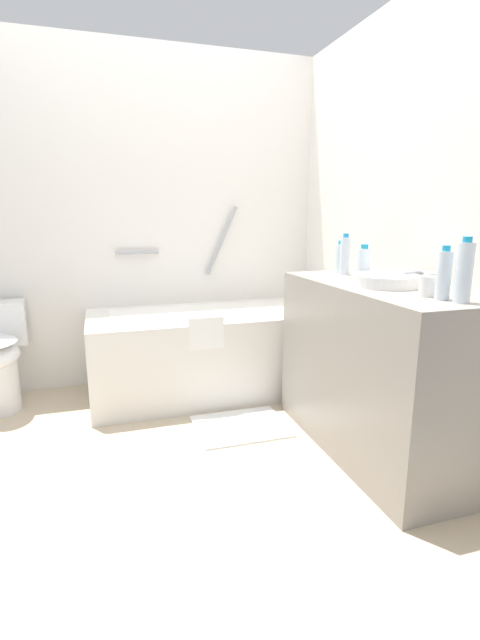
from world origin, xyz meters
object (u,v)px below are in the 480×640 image
bathtub (213,349)px  sink_basin (386,280)px  water_bottle_1 (364,264)px  water_bottle_2 (464,272)px  drinking_glass_2 (433,283)px  water_bottle_3 (345,255)px  bath_mat (241,426)px  water_bottle_4 (341,258)px  water_bottle_0 (444,275)px  drinking_glass_0 (427,286)px  sink_faucet (419,278)px  drinking_glass_1 (362,269)px

bathtub → sink_basin: size_ratio=5.16×
bathtub → water_bottle_1: bearing=-55.8°
water_bottle_2 → drinking_glass_2: water_bottle_2 is taller
water_bottle_3 → bath_mat: bearing=176.8°
water_bottle_4 → water_bottle_3: bearing=-107.5°
water_bottle_0 → water_bottle_2: 0.08m
water_bottle_2 → water_bottle_3: water_bottle_2 is taller
water_bottle_3 → drinking_glass_0: 0.76m
bathtub → water_bottle_2: size_ratio=6.51×
sink_faucet → water_bottle_2: bearing=-109.5°
water_bottle_1 → water_bottle_3: (0.02, 0.23, 0.02)m
sink_faucet → water_bottle_3: size_ratio=0.65×
bathtub → water_bottle_3: size_ratio=7.10×
sink_faucet → drinking_glass_2: (-0.12, -0.25, 0.01)m
sink_faucet → drinking_glass_0: 0.36m
water_bottle_2 → water_bottle_4: size_ratio=1.35×
drinking_glass_0 → drinking_glass_2: drinking_glass_2 is taller
drinking_glass_1 → water_bottle_0: bearing=-95.1°
bathtub → drinking_glass_0: bathtub is taller
drinking_glass_0 → drinking_glass_2: size_ratio=0.93×
sink_basin → drinking_glass_2: drinking_glass_2 is taller
water_bottle_2 → bath_mat: size_ratio=0.48×
water_bottle_0 → drinking_glass_0: 0.10m
bathtub → water_bottle_0: bathtub is taller
drinking_glass_2 → water_bottle_1: bearing=96.0°
sink_basin → water_bottle_3: size_ratio=1.37×
water_bottle_1 → sink_faucet: bearing=-52.6°
water_bottle_3 → water_bottle_4: bearing=72.5°
bathtub → drinking_glass_0: 1.66m
drinking_glass_1 → drinking_glass_0: bearing=-96.6°
water_bottle_0 → water_bottle_3: 0.84m
water_bottle_4 → water_bottle_0: bearing=-94.1°
sink_faucet → water_bottle_2: size_ratio=0.59×
water_bottle_2 → bath_mat: bearing=122.7°
water_bottle_2 → bathtub: bearing=111.4°
water_bottle_3 → drinking_glass_0: (-0.04, -0.75, -0.07)m
bath_mat → sink_faucet: bearing=-32.4°
water_bottle_3 → drinking_glass_1: 0.16m
sink_basin → drinking_glass_0: (-0.01, -0.30, 0.02)m
drinking_glass_1 → drinking_glass_2: 0.56m
water_bottle_2 → drinking_glass_0: water_bottle_2 is taller
water_bottle_0 → water_bottle_3: bearing=87.6°
sink_faucet → water_bottle_4: 0.57m
bathtub → water_bottle_0: 1.75m
water_bottle_4 → water_bottle_2: bearing=-92.3°
water_bottle_1 → drinking_glass_1: bearing=60.6°
bathtub → drinking_glass_2: bathtub is taller
water_bottle_0 → bath_mat: water_bottle_0 is taller
drinking_glass_0 → drinking_glass_2: (0.07, 0.05, 0.00)m
water_bottle_0 → drinking_glass_0: size_ratio=2.53×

